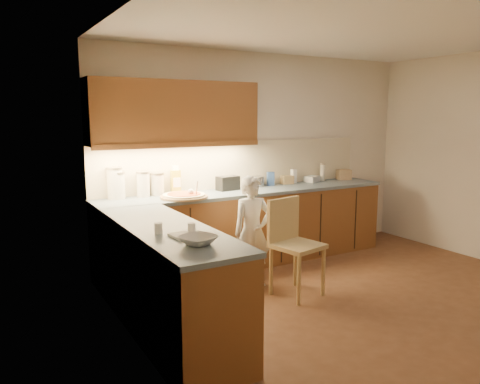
{
  "coord_description": "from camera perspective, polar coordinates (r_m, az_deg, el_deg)",
  "views": [
    {
      "loc": [
        -3.29,
        -3.12,
        1.82
      ],
      "look_at": [
        -0.8,
        1.2,
        1.0
      ],
      "focal_mm": 35.0,
      "sensor_mm": 36.0,
      "label": 1
    }
  ],
  "objects": [
    {
      "name": "room",
      "position": [
        4.53,
        16.7,
        7.14
      ],
      "size": [
        4.54,
        4.5,
        2.62
      ],
      "color": "brown",
      "rests_on": "ground"
    },
    {
      "name": "l_counter",
      "position": [
        5.15,
        -1.46,
        -5.97
      ],
      "size": [
        3.77,
        2.62,
        0.92
      ],
      "color": "brown",
      "rests_on": "ground"
    },
    {
      "name": "backsplash",
      "position": [
        5.91,
        -0.23,
        3.42
      ],
      "size": [
        3.75,
        0.02,
        0.58
      ],
      "primitive_type": "cube",
      "color": "beige",
      "rests_on": "l_counter"
    },
    {
      "name": "upper_cabinets",
      "position": [
        5.34,
        -7.9,
        9.56
      ],
      "size": [
        1.95,
        0.36,
        0.73
      ],
      "color": "brown",
      "rests_on": "ground"
    },
    {
      "name": "pizza_on_board",
      "position": [
        5.19,
        -6.8,
        -0.46
      ],
      "size": [
        0.53,
        0.53,
        0.21
      ],
      "rotation": [
        0.0,
        0.0,
        0.16
      ],
      "color": "#A37D51",
      "rests_on": "l_counter"
    },
    {
      "name": "child",
      "position": [
        4.98,
        1.52,
        -4.87
      ],
      "size": [
        0.47,
        0.33,
        1.19
      ],
      "primitive_type": "imported",
      "rotation": [
        0.0,
        0.0,
        -0.12
      ],
      "color": "silver",
      "rests_on": "ground"
    },
    {
      "name": "wooden_chair",
      "position": [
        4.82,
        6.34,
        -5.76
      ],
      "size": [
        0.52,
        0.52,
        0.98
      ],
      "rotation": [
        0.0,
        0.0,
        0.21
      ],
      "color": "tan",
      "rests_on": "ground"
    },
    {
      "name": "mixing_bowl",
      "position": [
        3.32,
        -5.12,
        -5.85
      ],
      "size": [
        0.33,
        0.33,
        0.06
      ],
      "primitive_type": "imported",
      "rotation": [
        0.0,
        0.0,
        0.35
      ],
      "color": "silver",
      "rests_on": "l_counter"
    },
    {
      "name": "canister_a",
      "position": [
        5.24,
        -15.02,
        1.07
      ],
      "size": [
        0.17,
        0.17,
        0.35
      ],
      "rotation": [
        0.0,
        0.0,
        -0.21
      ],
      "color": "white",
      "rests_on": "l_counter"
    },
    {
      "name": "canister_b",
      "position": [
        5.25,
        -14.69,
        0.8
      ],
      "size": [
        0.17,
        0.17,
        0.29
      ],
      "rotation": [
        0.0,
        0.0,
        0.3
      ],
      "color": "white",
      "rests_on": "l_counter"
    },
    {
      "name": "canister_c",
      "position": [
        5.31,
        -11.72,
        0.96
      ],
      "size": [
        0.15,
        0.15,
        0.29
      ],
      "rotation": [
        0.0,
        0.0,
        0.21
      ],
      "color": "white",
      "rests_on": "l_counter"
    },
    {
      "name": "canister_d",
      "position": [
        5.38,
        -10.04,
        0.98
      ],
      "size": [
        0.16,
        0.16,
        0.26
      ],
      "rotation": [
        0.0,
        0.0,
        -0.29
      ],
      "color": "silver",
      "rests_on": "l_counter"
    },
    {
      "name": "oil_jug",
      "position": [
        5.45,
        -7.86,
        1.33
      ],
      "size": [
        0.12,
        0.09,
        0.32
      ],
      "rotation": [
        0.0,
        0.0,
        -0.14
      ],
      "color": "gold",
      "rests_on": "l_counter"
    },
    {
      "name": "toaster",
      "position": [
        5.67,
        -1.5,
        1.09
      ],
      "size": [
        0.28,
        0.19,
        0.17
      ],
      "rotation": [
        0.0,
        0.0,
        0.13
      ],
      "color": "black",
      "rests_on": "l_counter"
    },
    {
      "name": "steel_pot",
      "position": [
        5.96,
        2.16,
        1.3
      ],
      "size": [
        0.17,
        0.17,
        0.13
      ],
      "color": "#B2B2B7",
      "rests_on": "l_counter"
    },
    {
      "name": "blue_box",
      "position": [
        6.05,
        3.74,
        1.62
      ],
      "size": [
        0.1,
        0.08,
        0.18
      ],
      "primitive_type": "cube",
      "rotation": [
        0.0,
        0.0,
        -0.25
      ],
      "color": "#325296",
      "rests_on": "l_counter"
    },
    {
      "name": "card_box_a",
      "position": [
        6.22,
        5.77,
        1.49
      ],
      "size": [
        0.16,
        0.13,
        0.11
      ],
      "primitive_type": "cube",
      "rotation": [
        0.0,
        0.0,
        -0.12
      ],
      "color": "tan",
      "rests_on": "l_counter"
    },
    {
      "name": "white_bottle",
      "position": [
        6.29,
        6.55,
        1.92
      ],
      "size": [
        0.06,
        0.06,
        0.19
      ],
      "primitive_type": "cube",
      "rotation": [
        0.0,
        0.0,
        -0.0
      ],
      "color": "white",
      "rests_on": "l_counter"
    },
    {
      "name": "flat_pack",
      "position": [
        6.46,
        8.79,
        1.59
      ],
      "size": [
        0.24,
        0.2,
        0.08
      ],
      "primitive_type": "cube",
      "rotation": [
        0.0,
        0.0,
        0.34
      ],
      "color": "silver",
      "rests_on": "l_counter"
    },
    {
      "name": "tall_jar",
      "position": [
        6.56,
        10.02,
        2.4
      ],
      "size": [
        0.08,
        0.08,
        0.24
      ],
      "rotation": [
        0.0,
        0.0,
        0.08
      ],
      "color": "silver",
      "rests_on": "l_counter"
    },
    {
      "name": "card_box_b",
      "position": [
        6.78,
        12.53,
        2.09
      ],
      "size": [
        0.22,
        0.19,
        0.14
      ],
      "primitive_type": "cube",
      "rotation": [
        0.0,
        0.0,
        -0.34
      ],
      "color": "tan",
      "rests_on": "l_counter"
    },
    {
      "name": "dough_cloth",
      "position": [
        3.56,
        -6.33,
        -5.2
      ],
      "size": [
        0.27,
        0.22,
        0.02
      ],
      "primitive_type": "cube",
      "rotation": [
        0.0,
        0.0,
        0.1
      ],
      "color": "white",
      "rests_on": "l_counter"
    },
    {
      "name": "spice_jar_a",
      "position": [
        3.65,
        -9.91,
        -4.4
      ],
      "size": [
        0.08,
        0.08,
        0.08
      ],
      "primitive_type": "cylinder",
      "rotation": [
        0.0,
        0.0,
        0.42
      ],
      "color": "white",
      "rests_on": "l_counter"
    },
    {
      "name": "spice_jar_b",
      "position": [
        3.63,
        -5.92,
        -4.4
      ],
      "size": [
        0.07,
        0.07,
        0.08
      ],
      "primitive_type": "cylinder",
      "rotation": [
        0.0,
        0.0,
        0.13
      ],
      "color": "white",
      "rests_on": "l_counter"
    }
  ]
}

